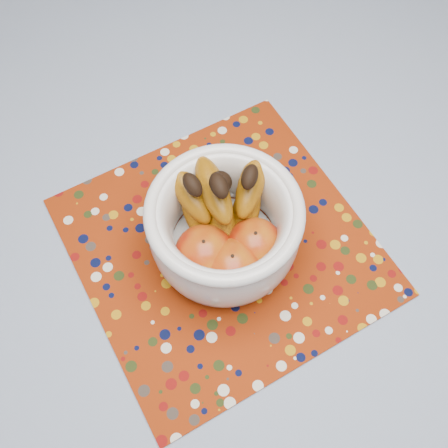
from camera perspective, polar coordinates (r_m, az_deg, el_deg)
name	(u,v)px	position (r m, az deg, el deg)	size (l,w,h in m)	color
table	(243,255)	(0.95, 2.13, -3.36)	(1.20, 1.20, 0.75)	brown
tablecloth	(245,235)	(0.87, 2.31, -1.18)	(1.32, 1.32, 0.01)	slate
placemat	(223,246)	(0.86, -0.15, -2.40)	(0.45, 0.45, 0.00)	maroon
fruit_bowl	(224,224)	(0.78, 0.01, 0.02)	(0.23, 0.23, 0.19)	white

